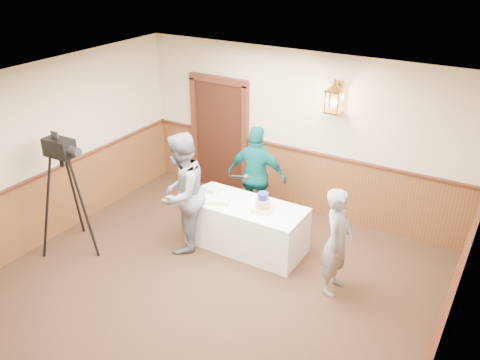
% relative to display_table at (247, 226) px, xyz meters
% --- Properties ---
extents(ground, '(7.00, 7.00, 0.00)m').
position_rel_display_table_xyz_m(ground, '(0.13, -1.90, -0.38)').
color(ground, '#311F13').
rests_on(ground, ground).
extents(room_shell, '(6.02, 7.02, 2.81)m').
position_rel_display_table_xyz_m(room_shell, '(0.07, -1.45, 1.15)').
color(room_shell, '#C7B695').
rests_on(room_shell, ground).
extents(display_table, '(1.80, 0.80, 0.75)m').
position_rel_display_table_xyz_m(display_table, '(0.00, 0.00, 0.00)').
color(display_table, white).
rests_on(display_table, ground).
extents(tiered_cake, '(0.33, 0.33, 0.29)m').
position_rel_display_table_xyz_m(tiered_cake, '(0.29, -0.03, 0.49)').
color(tiered_cake, beige).
rests_on(tiered_cake, display_table).
extents(sheet_cake_yellow, '(0.37, 0.33, 0.06)m').
position_rel_display_table_xyz_m(sheet_cake_yellow, '(-0.39, -0.15, 0.41)').
color(sheet_cake_yellow, '#FEEF98').
rests_on(sheet_cake_yellow, display_table).
extents(sheet_cake_green, '(0.33, 0.29, 0.07)m').
position_rel_display_table_xyz_m(sheet_cake_green, '(-0.72, 0.14, 0.41)').
color(sheet_cake_green, '#9EC98E').
rests_on(sheet_cake_green, display_table).
extents(interviewer, '(1.58, 0.99, 1.89)m').
position_rel_display_table_xyz_m(interviewer, '(-0.84, -0.50, 0.57)').
color(interviewer, slate).
rests_on(interviewer, ground).
extents(baker, '(0.38, 0.57, 1.54)m').
position_rel_display_table_xyz_m(baker, '(1.56, -0.30, 0.39)').
color(baker, gray).
rests_on(baker, ground).
extents(assistant_p, '(1.06, 0.57, 1.72)m').
position_rel_display_table_xyz_m(assistant_p, '(-0.25, 0.76, 0.48)').
color(assistant_p, '#084C4F').
rests_on(assistant_p, ground).
extents(tv_camera_rig, '(0.71, 0.67, 1.82)m').
position_rel_display_table_xyz_m(tv_camera_rig, '(-2.30, -1.39, 0.44)').
color(tv_camera_rig, black).
rests_on(tv_camera_rig, ground).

